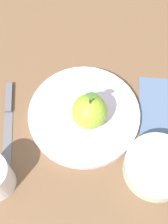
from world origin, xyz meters
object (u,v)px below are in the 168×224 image
object	(u,v)px
side_bowl	(157,166)
knife	(8,117)
dinner_plate	(84,114)
linen_napkin	(166,106)
apple	(90,112)

from	to	relation	value
side_bowl	knife	distance (m)	0.33
dinner_plate	linen_napkin	size ratio (longest dim) A/B	1.64
side_bowl	linen_napkin	distance (m)	0.15
side_bowl	linen_napkin	bearing A→B (deg)	-2.84
dinner_plate	linen_napkin	bearing A→B (deg)	-70.07
dinner_plate	side_bowl	xyz separation A→B (m)	(-0.09, -0.16, 0.02)
linen_napkin	knife	bearing A→B (deg)	106.93
dinner_plate	side_bowl	world-z (taller)	side_bowl
side_bowl	linen_napkin	xyz separation A→B (m)	(0.15, -0.01, -0.02)
dinner_plate	apple	distance (m)	0.05
side_bowl	apple	bearing A→B (deg)	63.64
knife	linen_napkin	distance (m)	0.34
knife	linen_napkin	xyz separation A→B (m)	(0.10, -0.33, -0.00)
dinner_plate	side_bowl	distance (m)	0.19
apple	side_bowl	xyz separation A→B (m)	(-0.07, -0.15, -0.03)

